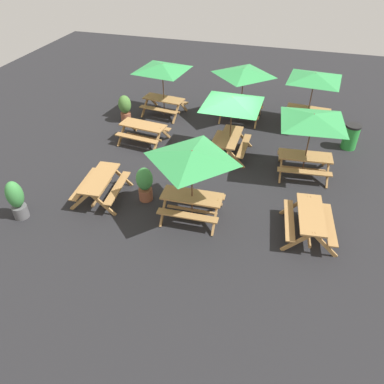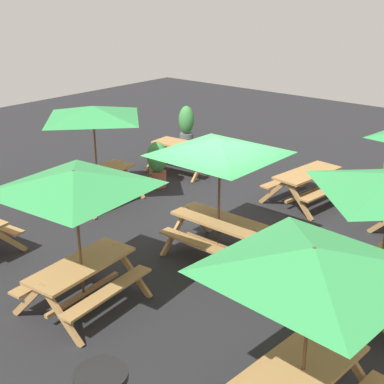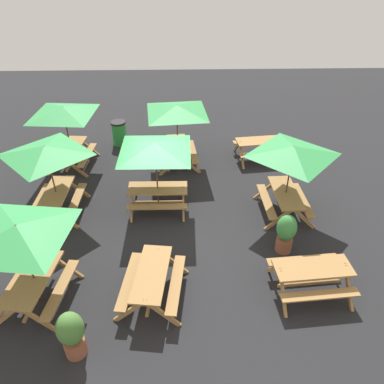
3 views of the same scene
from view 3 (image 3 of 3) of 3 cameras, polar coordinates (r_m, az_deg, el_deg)
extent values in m
plane|color=#232326|center=(11.61, -3.50, -3.17)|extent=(29.48, 29.48, 0.00)
cube|color=#A87A44|center=(11.51, 14.12, -0.11)|extent=(1.82, 0.76, 0.05)
cube|color=#A87A44|center=(11.53, 11.30, -1.39)|extent=(1.81, 0.32, 0.04)
cube|color=#A87A44|center=(11.84, 16.47, -1.17)|extent=(1.81, 0.32, 0.04)
cube|color=#A87A44|center=(12.23, 11.30, 0.49)|extent=(0.09, 0.80, 0.81)
cube|color=#A87A44|center=(12.43, 14.56, 0.60)|extent=(0.09, 0.80, 0.81)
cube|color=#A87A44|center=(11.03, 13.08, -4.07)|extent=(0.09, 0.80, 0.81)
cube|color=#A87A44|center=(11.25, 16.66, -3.87)|extent=(0.09, 0.80, 0.81)
cube|color=#A87A44|center=(11.81, 13.77, -2.18)|extent=(1.56, 0.12, 0.06)
cylinder|color=brown|center=(11.29, 14.41, 1.59)|extent=(0.04, 0.04, 2.30)
pyramid|color=green|center=(10.79, 15.17, 6.08)|extent=(2.06, 2.06, 0.28)
cube|color=#A87A44|center=(9.28, 17.98, -10.94)|extent=(0.84, 1.85, 0.05)
cube|color=#A87A44|center=(9.15, 18.91, -14.62)|extent=(0.40, 1.82, 0.04)
cube|color=#A87A44|center=(9.82, 16.52, -9.89)|extent=(0.40, 1.82, 0.04)
cube|color=#A87A44|center=(9.06, 13.71, -14.83)|extent=(0.80, 0.12, 0.81)
cube|color=#A87A44|center=(9.51, 12.37, -11.55)|extent=(0.80, 0.12, 0.81)
cube|color=#A87A44|center=(9.63, 22.76, -13.34)|extent=(0.80, 0.12, 0.81)
cube|color=#A87A44|center=(10.06, 21.00, -10.36)|extent=(0.80, 0.12, 0.81)
cube|color=#A87A44|center=(9.64, 17.42, -13.11)|extent=(0.19, 1.56, 0.06)
cube|color=#A87A44|center=(11.41, -5.26, 0.58)|extent=(0.72, 1.81, 0.05)
cube|color=#A87A44|center=(11.13, -5.34, -2.25)|extent=(0.28, 1.80, 0.04)
cube|color=#A87A44|center=(12.03, -5.04, 0.91)|extent=(0.28, 1.80, 0.04)
cube|color=#A87A44|center=(11.42, -9.17, -2.04)|extent=(0.80, 0.07, 0.81)
cube|color=#A87A44|center=(12.00, -8.78, 0.05)|extent=(0.80, 0.07, 0.81)
cube|color=#A87A44|center=(11.29, -1.32, -1.98)|extent=(0.80, 0.07, 0.81)
cube|color=#A87A44|center=(11.89, -1.31, 0.13)|extent=(0.80, 0.07, 0.81)
cube|color=#A87A44|center=(11.71, -5.12, -1.53)|extent=(0.08, 1.56, 0.06)
cylinder|color=brown|center=(11.19, -5.37, 2.31)|extent=(0.04, 0.04, 2.30)
pyramid|color=green|center=(10.68, -5.66, 6.89)|extent=(2.83, 2.83, 0.28)
cube|color=#A87A44|center=(14.29, -17.99, 6.45)|extent=(1.85, 0.85, 0.05)
cube|color=#A87A44|center=(14.63, -19.82, 5.43)|extent=(1.82, 0.41, 0.04)
cube|color=#A87A44|center=(14.24, -15.71, 5.44)|extent=(1.82, 0.41, 0.04)
cube|color=#A87A44|center=(15.23, -18.13, 6.63)|extent=(0.13, 0.80, 0.81)
cube|color=#A87A44|center=(14.98, -15.50, 6.65)|extent=(0.13, 0.80, 0.81)
cube|color=#A87A44|center=(13.97, -20.11, 3.57)|extent=(0.13, 0.80, 0.81)
cube|color=#A87A44|center=(13.71, -17.29, 3.54)|extent=(0.13, 0.80, 0.81)
cube|color=#A87A44|center=(14.53, -17.63, 4.65)|extent=(1.56, 0.20, 0.06)
cylinder|color=brown|center=(14.12, -18.29, 7.91)|extent=(0.04, 0.04, 2.30)
pyramid|color=green|center=(13.72, -19.06, 11.66)|extent=(2.82, 2.82, 0.28)
cube|color=#A87A44|center=(13.75, -2.20, 7.07)|extent=(1.86, 0.87, 0.05)
cube|color=#A87A44|center=(13.86, -4.45, 5.87)|extent=(1.82, 0.43, 0.04)
cube|color=#A87A44|center=(13.94, 0.10, 6.15)|extent=(1.82, 0.43, 0.04)
cube|color=#A87A44|center=(14.59, -3.89, 7.11)|extent=(0.14, 0.80, 0.81)
cube|color=#A87A44|center=(14.64, -1.01, 7.29)|extent=(0.14, 0.80, 0.81)
cube|color=#A87A44|center=(13.23, -3.43, 4.00)|extent=(0.14, 0.80, 0.81)
cube|color=#A87A44|center=(13.28, -0.28, 4.20)|extent=(0.14, 0.80, 0.81)
cube|color=#A87A44|center=(14.00, -2.15, 5.19)|extent=(1.56, 0.22, 0.06)
cylinder|color=brown|center=(13.56, -2.23, 8.61)|extent=(0.04, 0.04, 2.30)
pyramid|color=green|center=(13.15, -2.33, 12.56)|extent=(2.82, 2.82, 0.28)
cube|color=#A87A44|center=(11.91, -20.01, -0.03)|extent=(1.81, 0.72, 0.05)
cube|color=#A87A44|center=(12.25, -22.17, -1.17)|extent=(1.80, 0.28, 0.04)
cube|color=#A87A44|center=(11.90, -17.24, -1.16)|extent=(1.80, 0.28, 0.04)
cube|color=#A87A44|center=(12.83, -20.29, 0.59)|extent=(0.07, 0.80, 0.81)
cube|color=#A87A44|center=(12.60, -17.16, 0.62)|extent=(0.07, 0.80, 0.81)
cube|color=#A87A44|center=(11.65, -22.38, -3.73)|extent=(0.07, 0.80, 0.81)
cube|color=#A87A44|center=(11.40, -18.96, -3.79)|extent=(0.07, 0.80, 0.81)
cube|color=#A87A44|center=(12.19, -19.53, -2.04)|extent=(1.56, 0.09, 0.06)
cylinder|color=brown|center=(11.69, -20.40, 1.62)|extent=(0.04, 0.04, 2.30)
pyramid|color=green|center=(11.21, -21.43, 5.94)|extent=(2.03, 2.03, 0.28)
cube|color=#A87A44|center=(8.77, -6.18, -12.22)|extent=(1.87, 0.91, 0.05)
cube|color=#A87A44|center=(9.09, -9.56, -13.13)|extent=(1.82, 0.47, 0.04)
cube|color=#A87A44|center=(8.91, -2.48, -13.78)|extent=(1.82, 0.47, 0.04)
cube|color=#A87A44|center=(9.63, -7.36, -10.16)|extent=(0.16, 0.80, 0.81)
cube|color=#A87A44|center=(9.52, -2.99, -10.51)|extent=(0.16, 0.80, 0.81)
cube|color=#A87A44|center=(8.63, -9.49, -17.42)|extent=(0.16, 0.80, 0.81)
cube|color=#A87A44|center=(8.51, -4.47, -17.95)|extent=(0.16, 0.80, 0.81)
cube|color=#A87A44|center=(9.16, -5.97, -14.44)|extent=(1.56, 0.26, 0.06)
cube|color=#A87A44|center=(9.33, -22.94, -12.02)|extent=(1.87, 0.92, 0.05)
cube|color=#A87A44|center=(9.78, -25.48, -12.70)|extent=(1.82, 0.49, 0.04)
cube|color=#A87A44|center=(9.30, -19.45, -13.75)|extent=(1.82, 0.49, 0.04)
cube|color=#A87A44|center=(10.20, -22.49, -10.06)|extent=(0.16, 0.80, 0.81)
cube|color=#A87A44|center=(9.90, -18.67, -10.62)|extent=(0.16, 0.80, 0.81)
cube|color=#A87A44|center=(9.34, -26.53, -16.60)|extent=(0.16, 0.80, 0.81)
cube|color=#A87A44|center=(9.01, -22.38, -17.50)|extent=(0.16, 0.80, 0.81)
cube|color=#A87A44|center=(9.69, -22.24, -14.15)|extent=(1.56, 0.27, 0.06)
cylinder|color=brown|center=(9.05, -23.53, -10.22)|extent=(0.04, 0.04, 2.30)
pyramid|color=green|center=(8.42, -25.10, -5.29)|extent=(2.81, 2.81, 0.28)
cube|color=#A87A44|center=(14.31, 10.41, 7.68)|extent=(0.90, 1.87, 0.05)
cube|color=#A87A44|center=(13.99, 10.93, 5.59)|extent=(0.46, 1.82, 0.04)
cube|color=#A87A44|center=(14.91, 9.69, 7.65)|extent=(0.46, 1.82, 0.04)
cube|color=#A87A44|center=(13.96, 7.62, 5.51)|extent=(0.80, 0.15, 0.81)
cube|color=#A87A44|center=(14.58, 6.90, 6.90)|extent=(0.80, 0.15, 0.81)
cube|color=#A87A44|center=(14.43, 13.64, 5.82)|extent=(0.80, 0.15, 0.81)
cube|color=#A87A44|center=(15.03, 12.72, 7.17)|extent=(0.80, 0.15, 0.81)
cube|color=#A87A44|center=(14.55, 10.20, 5.86)|extent=(0.25, 1.56, 0.06)
cylinder|color=green|center=(15.55, -11.01, 8.70)|extent=(0.56, 0.56, 0.90)
cylinder|color=black|center=(15.35, -11.21, 10.34)|extent=(0.59, 0.59, 0.08)
cylinder|color=#935138|center=(8.57, -17.34, -21.55)|extent=(0.44, 0.44, 0.40)
ellipsoid|color=#4C7F38|center=(8.10, -18.09, -19.19)|extent=(0.55, 0.55, 0.78)
cylinder|color=#935138|center=(10.50, 13.78, -7.74)|extent=(0.44, 0.44, 0.40)
ellipsoid|color=#3D8C42|center=(10.13, 14.24, -5.29)|extent=(0.53, 0.53, 0.77)
camera|label=1|loc=(16.19, 49.38, 25.73)|focal=35.00mm
camera|label=2|loc=(17.98, -24.24, 24.74)|focal=50.00mm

